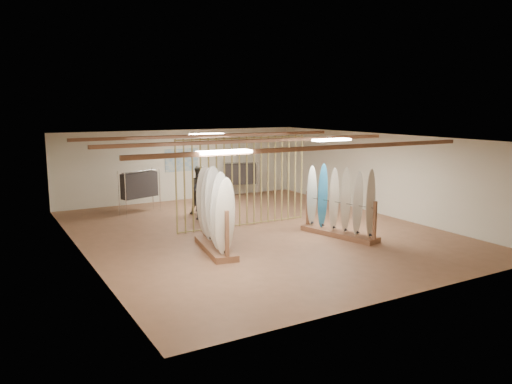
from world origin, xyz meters
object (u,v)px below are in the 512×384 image
rack_right (339,213)px  clothing_rack_a (139,185)px  rack_left (215,224)px  shopper_a (201,193)px  shopper_b (201,187)px  clothing_rack_b (241,174)px

rack_right → clothing_rack_a: size_ratio=1.63×
rack_right → rack_left: bearing=159.4°
shopper_a → shopper_b: (0.31, 0.74, 0.07)m
rack_left → shopper_b: size_ratio=1.21×
rack_left → clothing_rack_a: size_ratio=1.50×
rack_left → shopper_b: 4.60m
rack_left → shopper_a: bearing=81.7°
rack_right → shopper_b: 5.27m
clothing_rack_a → shopper_b: 2.16m
shopper_b → shopper_a: bearing=-99.5°
rack_left → clothing_rack_a: 5.56m
clothing_rack_b → shopper_a: (-3.10, -3.04, -0.07)m
clothing_rack_a → shopper_b: bearing=-53.1°
shopper_a → shopper_b: 0.81m
rack_right → shopper_a: bearing=108.2°
shopper_a → clothing_rack_b: bearing=-136.6°
rack_right → shopper_a: 4.77m
clothing_rack_a → shopper_a: 2.44m
clothing_rack_a → clothing_rack_b: size_ratio=1.05×
rack_right → clothing_rack_b: 7.06m
rack_left → rack_right: size_ratio=0.92×
rack_left → clothing_rack_a: (-0.31, 5.55, 0.27)m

